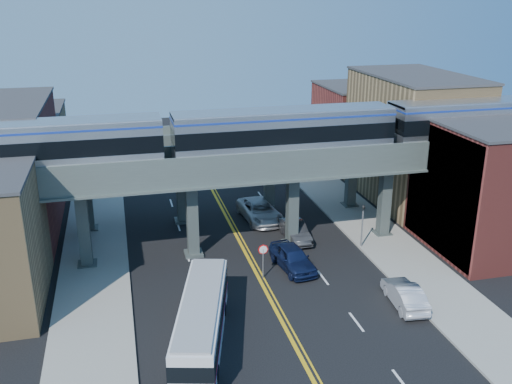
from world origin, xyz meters
TOP-DOWN VIEW (x-y plane):
  - ground at (0.00, 0.00)m, footprint 120.00×120.00m
  - sidewalk_west at (-11.50, 10.00)m, footprint 5.00×70.00m
  - sidewalk_east at (11.50, 10.00)m, footprint 5.00×70.00m
  - building_west_b at (-18.50, 16.00)m, footprint 8.00×14.00m
  - building_west_c at (-18.50, 29.00)m, footprint 8.00×10.00m
  - building_east_a at (18.50, 4.00)m, footprint 8.00×10.00m
  - building_east_b at (18.50, 16.00)m, footprint 8.00×14.00m
  - building_east_c at (18.50, 29.00)m, footprint 8.00×10.00m
  - mural_panel at (14.55, 4.00)m, footprint 0.10×9.50m
  - elevated_viaduct_near at (0.00, 8.00)m, footprint 52.00×3.60m
  - elevated_viaduct_far at (0.00, 15.00)m, footprint 52.00×3.60m
  - transit_train at (3.18, 8.00)m, footprint 51.78×3.25m
  - stop_sign at (0.30, 3.00)m, footprint 0.76×0.09m
  - traffic_signal at (9.20, 6.00)m, footprint 0.15×0.18m
  - transit_bus at (-5.16, -3.87)m, footprint 4.98×10.95m
  - car_lane_a at (2.80, 3.92)m, footprint 2.74×5.36m
  - car_lane_b at (4.56, 8.85)m, footprint 1.67×4.66m
  - car_lane_c at (2.79, 13.72)m, footprint 3.34×6.42m
  - car_lane_d at (4.80, 25.65)m, footprint 2.57×5.29m
  - car_parked_curb at (8.34, -2.84)m, footprint 2.10×4.84m

SIDE VIEW (x-z plane):
  - ground at x=0.00m, z-range 0.00..0.00m
  - sidewalk_west at x=-11.50m, z-range 0.00..0.16m
  - sidewalk_east at x=11.50m, z-range 0.00..0.16m
  - car_lane_d at x=4.80m, z-range 0.00..1.48m
  - car_lane_b at x=4.56m, z-range 0.00..1.53m
  - car_parked_curb at x=8.34m, z-range 0.00..1.55m
  - car_lane_c at x=2.79m, z-range 0.00..1.73m
  - car_lane_a at x=2.80m, z-range 0.00..1.75m
  - transit_bus at x=-5.16m, z-range 0.04..2.79m
  - stop_sign at x=0.30m, z-range 0.44..3.07m
  - traffic_signal at x=9.20m, z-range 0.25..4.35m
  - building_west_c at x=-18.50m, z-range 0.00..8.00m
  - building_east_c at x=18.50m, z-range 0.00..9.00m
  - mural_panel at x=14.55m, z-range 0.00..9.50m
  - building_east_a at x=18.50m, z-range 0.00..10.00m
  - building_west_b at x=-18.50m, z-range 0.00..11.00m
  - building_east_b at x=18.50m, z-range 0.00..12.00m
  - elevated_viaduct_near at x=0.00m, z-range 2.77..10.17m
  - elevated_viaduct_far at x=0.00m, z-range 2.77..10.17m
  - transit_train at x=3.18m, z-range 7.55..11.35m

